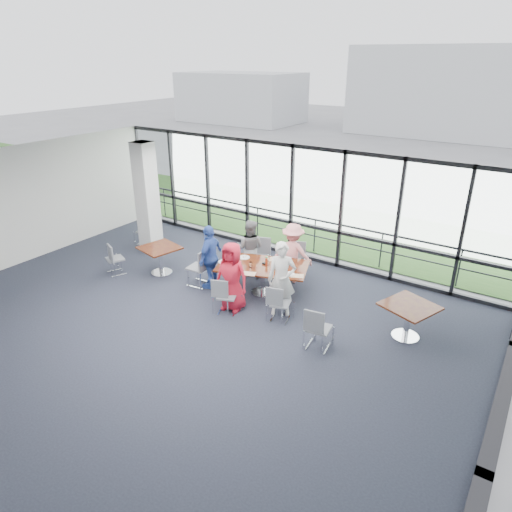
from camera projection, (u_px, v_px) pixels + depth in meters
The scene contains 40 objects.
floor at pixel (172, 334), 9.57m from camera, with size 12.00×10.00×0.02m, color #222431.
ceiling at pixel (158, 185), 8.27m from camera, with size 12.00×10.00×0.04m, color white.
curtain_wall_back at pixel (291, 202), 12.73m from camera, with size 12.00×0.10×3.20m, color white.
curtain_wall_right at pixel (505, 373), 5.88m from camera, with size 0.10×10.00×3.20m, color white.
structural_column at pixel (147, 198), 13.02m from camera, with size 0.50×0.50×3.20m, color silver.
apron at pixel (355, 210), 17.19m from camera, with size 80.00×70.00×0.02m, color gray.
grass_strip at pixel (333, 225), 15.66m from camera, with size 80.00×5.00×0.01m, color #27531E.
hangar_aux at pixel (241, 97), 39.19m from camera, with size 10.00×6.00×4.00m, color silver.
guard_rail at pixel (300, 232), 13.63m from camera, with size 0.06×0.06×12.00m, color #2D2D33.
main_table at pixel (263, 269), 10.95m from camera, with size 2.40×1.81×0.75m.
side_table_left at pixel (160, 251), 11.97m from camera, with size 1.09×1.09×0.75m.
side_table_right at pixel (409, 310), 9.20m from camera, with size 1.23×1.23×0.75m.
diner_near_left at pixel (232, 277), 10.20m from camera, with size 0.79×0.52×1.62m, color red.
diner_near_right at pixel (282, 279), 9.97m from camera, with size 0.63×0.46×1.72m, color silver.
diner_far_left at pixel (250, 248), 11.82m from camera, with size 0.74×0.46×1.53m, color slate.
diner_far_right at pixel (293, 253), 11.51m from camera, with size 1.00×0.52×1.55m, color pink.
diner_end at pixel (210, 257), 11.20m from camera, with size 0.95×0.52×1.63m, color #2F50A8.
chair_main_nl at pixel (227, 296), 10.20m from camera, with size 0.41×0.41×0.83m, color slate, non-canonical shape.
chair_main_nr at pixel (280, 303), 9.91m from camera, with size 0.40×0.40×0.82m, color slate, non-canonical shape.
chair_main_fl at pixel (257, 256), 12.11m from camera, with size 0.45×0.45×0.92m, color slate, non-canonical shape.
chair_main_fr at pixel (292, 260), 11.92m from camera, with size 0.44×0.44×0.90m, color slate, non-canonical shape.
chair_main_end at pixel (198, 267), 11.41m from camera, with size 0.47×0.47×0.97m, color slate, non-canonical shape.
chair_spare_la at pixel (115, 259), 12.03m from camera, with size 0.42×0.42×0.86m, color slate, non-canonical shape.
chair_spare_lb at pixel (145, 231), 13.97m from camera, with size 0.41×0.41×0.84m, color slate, non-canonical shape.
chair_spare_r at pixel (319, 328), 8.94m from camera, with size 0.44×0.44×0.89m, color slate, non-canonical shape.
plate_nl at pixel (234, 269), 10.69m from camera, with size 0.28×0.28×0.01m, color white.
plate_nr at pixel (289, 274), 10.44m from camera, with size 0.26×0.26×0.01m, color white.
plate_fl at pixel (244, 257), 11.30m from camera, with size 0.28×0.28×0.01m, color white.
plate_fr at pixel (286, 261), 11.13m from camera, with size 0.25×0.25×0.01m, color white.
plate_end at pixel (224, 262), 11.07m from camera, with size 0.26×0.26×0.01m, color white.
tumbler_a at pixel (251, 265), 10.75m from camera, with size 0.07×0.07×0.14m, color white.
tumbler_b at pixel (274, 267), 10.64m from camera, with size 0.07×0.07×0.14m, color white.
tumbler_c at pixel (269, 258), 11.15m from camera, with size 0.07×0.07×0.14m, color white.
tumbler_d at pixel (231, 261), 10.94m from camera, with size 0.07×0.07×0.14m, color white.
menu_a at pixel (249, 274), 10.48m from camera, with size 0.31×0.22×0.00m, color beige.
menu_b at pixel (297, 276), 10.37m from camera, with size 0.29×0.20×0.00m, color beige.
menu_c at pixel (273, 259), 11.25m from camera, with size 0.31×0.22×0.00m, color beige.
condiment_caddy at pixel (265, 263), 10.94m from camera, with size 0.10×0.07×0.04m, color black.
ketchup_bottle at pixel (267, 262), 10.86m from camera, with size 0.06×0.06×0.18m, color maroon.
green_bottle at pixel (266, 261), 10.90m from camera, with size 0.05×0.05×0.20m, color #196C29.
Camera 1 is at (5.95, -5.76, 5.36)m, focal length 32.00 mm.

